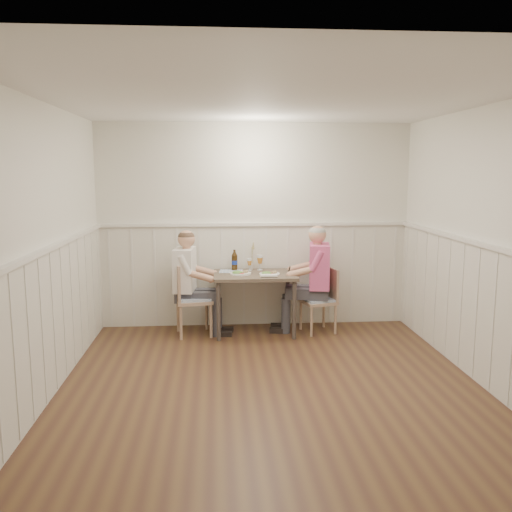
# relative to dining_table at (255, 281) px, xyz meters

# --- Properties ---
(ground_plane) EXTENTS (4.50, 4.50, 0.00)m
(ground_plane) POSITION_rel_dining_table_xyz_m (0.03, -1.84, -0.65)
(ground_plane) COLOR #482C1E
(room_shell) EXTENTS (4.04, 4.54, 2.60)m
(room_shell) POSITION_rel_dining_table_xyz_m (0.03, -1.84, 0.86)
(room_shell) COLOR silver
(room_shell) RESTS_ON ground
(wainscot) EXTENTS (4.00, 4.49, 1.34)m
(wainscot) POSITION_rel_dining_table_xyz_m (0.03, -1.15, 0.03)
(wainscot) COLOR silver
(wainscot) RESTS_ON ground
(dining_table) EXTENTS (1.00, 0.70, 0.75)m
(dining_table) POSITION_rel_dining_table_xyz_m (0.00, 0.00, 0.00)
(dining_table) COLOR #473C34
(dining_table) RESTS_ON ground
(chair_right) EXTENTS (0.46, 0.46, 0.80)m
(chair_right) POSITION_rel_dining_table_xyz_m (0.84, -0.01, -0.22)
(chair_right) COLOR #9C8266
(chair_right) RESTS_ON ground
(chair_left) EXTENTS (0.48, 0.48, 0.89)m
(chair_left) POSITION_rel_dining_table_xyz_m (-0.81, -0.04, -0.17)
(chair_left) COLOR #9C8266
(chair_left) RESTS_ON ground
(man_in_pink) EXTENTS (0.68, 0.48, 1.36)m
(man_in_pink) POSITION_rel_dining_table_xyz_m (0.76, -0.01, -0.08)
(man_in_pink) COLOR #3F3F47
(man_in_pink) RESTS_ON ground
(diner_cream) EXTENTS (0.64, 0.44, 1.31)m
(diner_cream) POSITION_rel_dining_table_xyz_m (-0.82, 0.02, -0.10)
(diner_cream) COLOR #3F3F47
(diner_cream) RESTS_ON ground
(plate_man) EXTENTS (0.25, 0.25, 0.06)m
(plate_man) POSITION_rel_dining_table_xyz_m (0.17, -0.10, 0.12)
(plate_man) COLOR white
(plate_man) RESTS_ON dining_table
(plate_diner) EXTENTS (0.26, 0.26, 0.07)m
(plate_diner) POSITION_rel_dining_table_xyz_m (-0.19, -0.03, 0.12)
(plate_diner) COLOR white
(plate_diner) RESTS_ON dining_table
(beer_glass_a) EXTENTS (0.08, 0.08, 0.19)m
(beer_glass_a) POSITION_rel_dining_table_xyz_m (0.08, 0.23, 0.23)
(beer_glass_a) COLOR silver
(beer_glass_a) RESTS_ON dining_table
(beer_glass_b) EXTENTS (0.06, 0.06, 0.15)m
(beer_glass_b) POSITION_rel_dining_table_xyz_m (-0.05, 0.21, 0.20)
(beer_glass_b) COLOR silver
(beer_glass_b) RESTS_ON dining_table
(beer_bottle) EXTENTS (0.07, 0.07, 0.26)m
(beer_bottle) POSITION_rel_dining_table_xyz_m (-0.24, 0.24, 0.21)
(beer_bottle) COLOR #301F0A
(beer_bottle) RESTS_ON dining_table
(rolled_napkin) EXTENTS (0.20, 0.05, 0.04)m
(rolled_napkin) POSITION_rel_dining_table_xyz_m (0.15, -0.26, 0.12)
(rolled_napkin) COLOR white
(rolled_napkin) RESTS_ON dining_table
(grass_vase) EXTENTS (0.04, 0.04, 0.37)m
(grass_vase) POSITION_rel_dining_table_xyz_m (-0.02, 0.30, 0.26)
(grass_vase) COLOR silver
(grass_vase) RESTS_ON dining_table
(gingham_mat) EXTENTS (0.31, 0.26, 0.01)m
(gingham_mat) POSITION_rel_dining_table_xyz_m (-0.29, 0.17, 0.10)
(gingham_mat) COLOR #5A79A2
(gingham_mat) RESTS_ON dining_table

